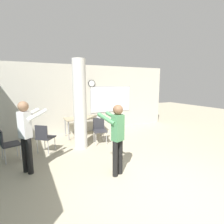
# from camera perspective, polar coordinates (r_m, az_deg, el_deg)

# --- Properties ---
(ground_plane) EXTENTS (24.00, 24.00, 0.00)m
(ground_plane) POSITION_cam_1_polar(r_m,az_deg,el_deg) (3.70, 20.28, -25.27)
(ground_plane) COLOR #ADA389
(wall_back) EXTENTS (8.00, 0.15, 2.80)m
(wall_back) POSITION_cam_1_polar(r_m,az_deg,el_deg) (7.46, -8.63, 4.20)
(wall_back) COLOR beige
(wall_back) RESTS_ON ground_plane
(support_pillar) EXTENTS (0.41, 0.41, 2.80)m
(support_pillar) POSITION_cam_1_polar(r_m,az_deg,el_deg) (5.55, -10.44, 2.37)
(support_pillar) COLOR silver
(support_pillar) RESTS_ON ground_plane
(folding_table) EXTENTS (1.40, 0.70, 0.74)m
(folding_table) POSITION_cam_1_polar(r_m,az_deg,el_deg) (6.92, -9.41, -2.23)
(folding_table) COLOR tan
(folding_table) RESTS_ON ground_plane
(bottle_on_table) EXTENTS (0.08, 0.08, 0.29)m
(bottle_on_table) POSITION_cam_1_polar(r_m,az_deg,el_deg) (6.90, -11.14, -0.89)
(bottle_on_table) COLOR #4C3319
(bottle_on_table) RESTS_ON folding_table
(chair_table_front) EXTENTS (0.51, 0.51, 0.87)m
(chair_table_front) POSITION_cam_1_polar(r_m,az_deg,el_deg) (6.08, -4.10, -5.44)
(chair_table_front) COLOR #2D2D33
(chair_table_front) RESTS_ON ground_plane
(chair_near_pillar) EXTENTS (0.62, 0.62, 0.87)m
(chair_near_pillar) POSITION_cam_1_polar(r_m,az_deg,el_deg) (5.59, -21.21, -7.40)
(chair_near_pillar) COLOR #2D2D33
(chair_near_pillar) RESTS_ON ground_plane
(chair_by_left_wall) EXTENTS (0.54, 0.54, 0.87)m
(chair_by_left_wall) POSITION_cam_1_polar(r_m,az_deg,el_deg) (5.44, -30.98, -8.59)
(chair_by_left_wall) COLOR #2D2D33
(chair_by_left_wall) RESTS_ON ground_plane
(person_playing_front) EXTENTS (0.50, 0.64, 1.62)m
(person_playing_front) POSITION_cam_1_polar(r_m,az_deg,el_deg) (3.89, 1.60, -7.30)
(person_playing_front) COLOR black
(person_playing_front) RESTS_ON ground_plane
(person_watching_back) EXTENTS (0.67, 0.60, 1.68)m
(person_watching_back) POSITION_cam_1_polar(r_m,az_deg,el_deg) (4.42, -26.18, -5.73)
(person_watching_back) COLOR black
(person_watching_back) RESTS_ON ground_plane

